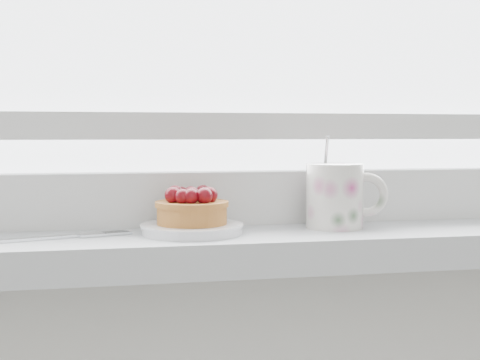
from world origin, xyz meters
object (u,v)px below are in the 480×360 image
object	(u,v)px
raspberry_tart	(192,207)
fork	(46,238)
saucer	(192,229)
floral_mug	(337,195)

from	to	relation	value
raspberry_tart	fork	distance (m)	0.17
raspberry_tart	fork	bearing A→B (deg)	-177.56
saucer	raspberry_tart	world-z (taller)	raspberry_tart
raspberry_tart	fork	world-z (taller)	raspberry_tart
saucer	raspberry_tart	distance (m)	0.03
saucer	floral_mug	xyz separation A→B (m)	(0.19, 0.01, 0.04)
raspberry_tart	floral_mug	world-z (taller)	floral_mug
fork	raspberry_tart	bearing A→B (deg)	2.44
saucer	floral_mug	size ratio (longest dim) A/B	1.05
floral_mug	fork	distance (m)	0.36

